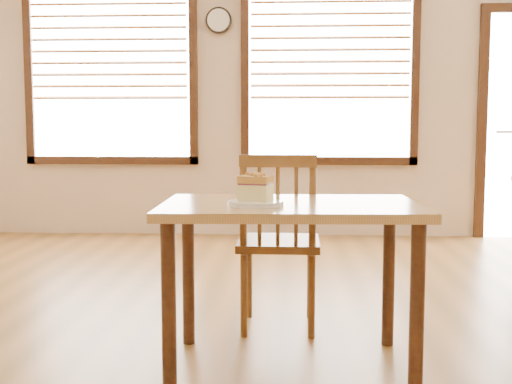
% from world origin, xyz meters
% --- Properties ---
extents(window_left, '(1.76, 0.10, 1.96)m').
position_xyz_m(window_left, '(-1.90, 3.97, 1.81)').
color(window_left, white).
rests_on(window_left, room_shell).
extents(window_right, '(1.76, 0.10, 1.96)m').
position_xyz_m(window_right, '(0.30, 3.97, 1.81)').
color(window_right, white).
rests_on(window_right, room_shell).
extents(wall_clock, '(0.26, 0.05, 0.26)m').
position_xyz_m(wall_clock, '(-0.80, 3.96, 2.15)').
color(wall_clock, black).
rests_on(wall_clock, room_shell).
extents(cafe_table_main, '(1.16, 0.79, 0.75)m').
position_xyz_m(cafe_table_main, '(-0.09, 0.34, 0.64)').
color(cafe_table_main, '#A67D40').
rests_on(cafe_table_main, ground).
extents(cafe_chair_main, '(0.44, 0.44, 0.96)m').
position_xyz_m(cafe_chair_main, '(-0.15, 0.88, 0.48)').
color(cafe_chair_main, brown).
rests_on(cafe_chair_main, ground).
extents(plate, '(0.24, 0.24, 0.02)m').
position_xyz_m(plate, '(-0.24, 0.23, 0.76)').
color(plate, white).
rests_on(plate, cafe_table_main).
extents(cake_slice, '(0.16, 0.13, 0.13)m').
position_xyz_m(cake_slice, '(-0.24, 0.23, 0.83)').
color(cake_slice, '#F4DF89').
rests_on(cake_slice, plate).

